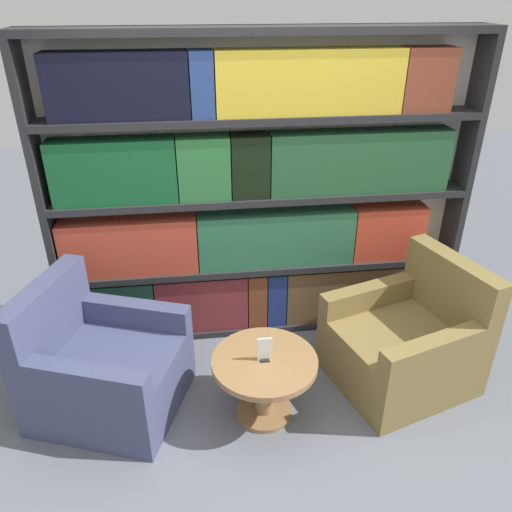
# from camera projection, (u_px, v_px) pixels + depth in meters

# --- Properties ---
(ground_plane) EXTENTS (14.00, 14.00, 0.00)m
(ground_plane) POSITION_uv_depth(u_px,v_px,m) (289.00, 440.00, 3.12)
(ground_plane) COLOR slate
(bookshelf) EXTENTS (3.10, 0.30, 2.29)m
(bookshelf) POSITION_uv_depth(u_px,v_px,m) (257.00, 201.00, 3.69)
(bookshelf) COLOR silver
(bookshelf) RESTS_ON ground_plane
(armchair_left) EXTENTS (1.11, 1.05, 0.90)m
(armchair_left) POSITION_uv_depth(u_px,v_px,m) (103.00, 368.00, 3.26)
(armchair_left) COLOR #42476B
(armchair_left) RESTS_ON ground_plane
(armchair_right) EXTENTS (1.08, 1.03, 0.90)m
(armchair_right) POSITION_uv_depth(u_px,v_px,m) (406.00, 343.00, 3.50)
(armchair_right) COLOR olive
(armchair_right) RESTS_ON ground_plane
(coffee_table) EXTENTS (0.67, 0.67, 0.45)m
(coffee_table) POSITION_uv_depth(u_px,v_px,m) (264.00, 375.00, 3.17)
(coffee_table) COLOR olive
(coffee_table) RESTS_ON ground_plane
(table_sign) EXTENTS (0.09, 0.06, 0.16)m
(table_sign) POSITION_uv_depth(u_px,v_px,m) (265.00, 351.00, 3.07)
(table_sign) COLOR black
(table_sign) RESTS_ON coffee_table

